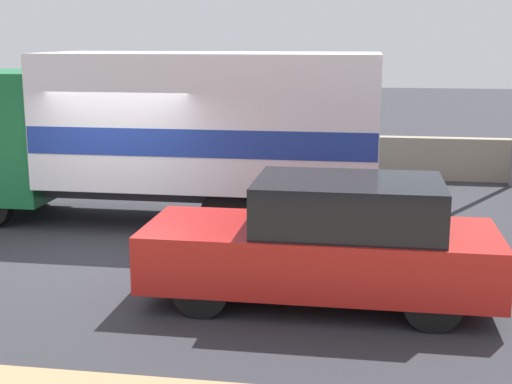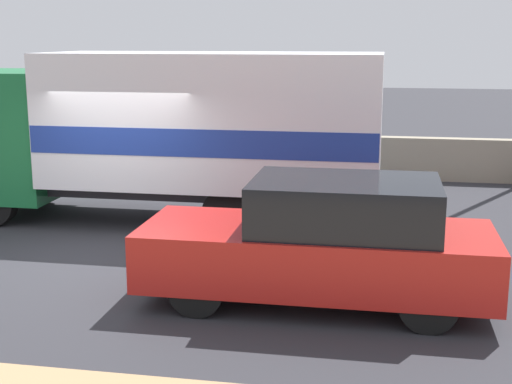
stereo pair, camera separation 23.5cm
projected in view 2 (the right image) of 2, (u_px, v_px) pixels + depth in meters
ground_plane at (96, 256)px, 11.31m from camera, size 80.00×80.00×0.00m
stone_wall_backdrop at (208, 152)px, 18.22m from camera, size 60.00×0.35×1.03m
box_truck at (174, 128)px, 13.10m from camera, size 7.94×2.34×3.13m
car_hatchback at (324, 243)px, 9.16m from camera, size 4.52×1.73×1.65m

